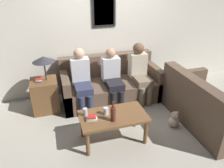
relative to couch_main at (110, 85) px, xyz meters
name	(u,v)px	position (x,y,z in m)	size (l,w,h in m)	color
ground_plane	(118,111)	(0.00, -0.55, -0.30)	(16.00, 16.00, 0.00)	#ADA899
wall_back	(104,31)	(0.00, 0.48, 1.01)	(9.00, 0.08, 2.60)	silver
couch_main	(110,85)	(0.00, 0.00, 0.00)	(1.97, 0.91, 0.87)	brown
couch_side	(206,107)	(1.34, -1.30, 0.00)	(0.91, 1.67, 0.87)	brown
coffee_table	(113,119)	(-0.33, -1.29, 0.09)	(1.01, 0.57, 0.46)	brown
side_table_with_lamp	(45,92)	(-1.29, -0.09, 0.08)	(0.50, 0.48, 1.07)	brown
wine_bottle	(113,114)	(-0.37, -1.42, 0.28)	(0.08, 0.08, 0.32)	#562319
drinking_glass	(106,111)	(-0.43, -1.24, 0.22)	(0.08, 0.08, 0.11)	silver
book_stack	(92,118)	(-0.66, -1.32, 0.19)	(0.17, 0.11, 0.07)	beige
soda_can	(85,112)	(-0.73, -1.18, 0.22)	(0.07, 0.07, 0.12)	#BCBCC1
person_left	(82,78)	(-0.61, -0.18, 0.32)	(0.34, 0.64, 1.15)	#2D334C
person_middle	(112,76)	(-0.01, -0.20, 0.29)	(0.34, 0.62, 1.10)	black
person_right	(140,70)	(0.56, -0.18, 0.33)	(0.34, 0.64, 1.16)	#756651
teddy_bear	(174,120)	(0.77, -1.26, -0.17)	(0.18, 0.18, 0.29)	beige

